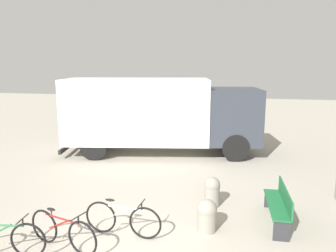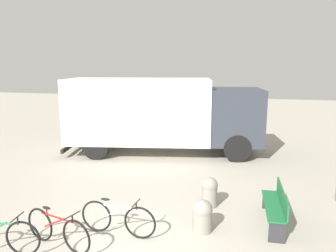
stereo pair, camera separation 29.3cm
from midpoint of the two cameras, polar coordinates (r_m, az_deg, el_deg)
name	(u,v)px [view 2 (the right image)]	position (r m, az deg, el deg)	size (l,w,h in m)	color
ground_plane	(118,247)	(7.20, -7.54, -20.19)	(60.00, 60.00, 0.00)	#A8A091
delivery_truck	(160,112)	(13.32, -0.71, 2.38)	(8.12, 3.55, 3.08)	white
park_bench	(277,205)	(8.22, 19.40, -12.83)	(0.46, 1.78, 0.86)	#1E6638
bicycle_middle	(57,230)	(7.27, -17.57, -16.82)	(1.71, 0.60, 0.82)	black
bicycle_far	(118,218)	(7.45, -7.62, -15.67)	(1.76, 0.44, 0.82)	black
bollard_near_bench	(202,215)	(7.60, 7.13, -15.13)	(0.46, 0.46, 0.74)	gray
bollard_far_bench	(210,191)	(8.79, 8.22, -11.15)	(0.42, 0.42, 0.79)	gray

